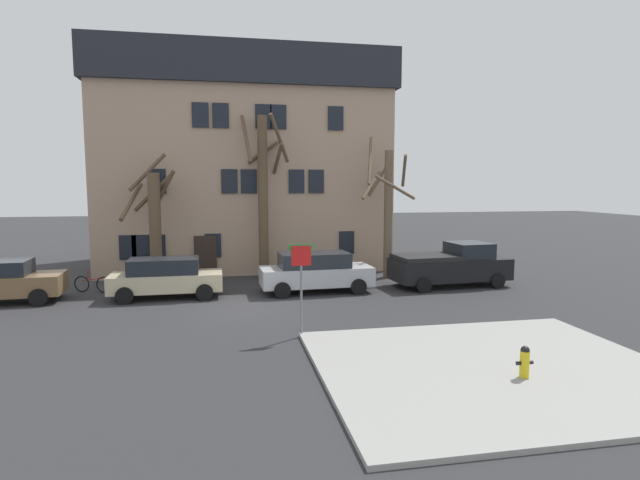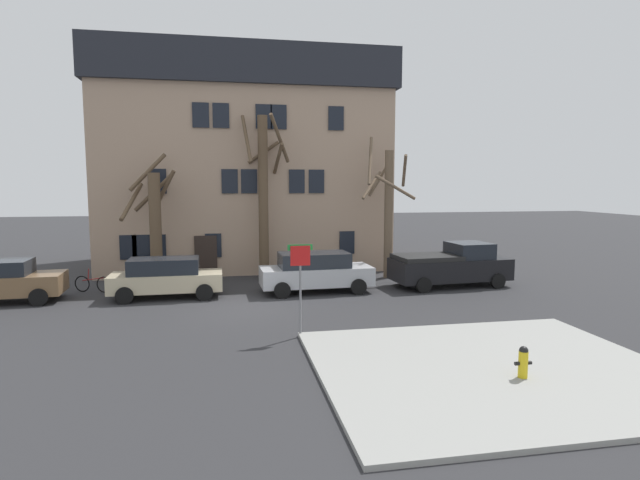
# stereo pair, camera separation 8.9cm
# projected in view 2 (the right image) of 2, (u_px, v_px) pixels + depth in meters

# --- Properties ---
(ground_plane) EXTENTS (120.00, 120.00, 0.00)m
(ground_plane) POSITION_uv_depth(u_px,v_px,m) (243.00, 309.00, 19.11)
(ground_plane) COLOR #2D2D30
(sidewalk_slab) EXTENTS (8.78, 7.57, 0.12)m
(sidewalk_slab) POSITION_uv_depth(u_px,v_px,m) (492.00, 369.00, 12.74)
(sidewalk_slab) COLOR #999993
(sidewalk_slab) RESTS_ON ground_plane
(building_main) EXTENTS (15.76, 9.23, 11.68)m
(building_main) POSITION_uv_depth(u_px,v_px,m) (245.00, 163.00, 29.62)
(building_main) COLOR tan
(building_main) RESTS_ON ground_plane
(tree_bare_near) EXTENTS (2.42, 2.25, 6.12)m
(tree_bare_near) POSITION_uv_depth(u_px,v_px,m) (154.00, 222.00, 23.29)
(tree_bare_near) COLOR brown
(tree_bare_near) RESTS_ON ground_plane
(tree_bare_mid) EXTENTS (2.38, 2.29, 8.02)m
(tree_bare_mid) POSITION_uv_depth(u_px,v_px,m) (264.00, 192.00, 24.79)
(tree_bare_mid) COLOR brown
(tree_bare_mid) RESTS_ON ground_plane
(tree_bare_far) EXTENTS (2.43, 2.47, 7.05)m
(tree_bare_far) POSITION_uv_depth(u_px,v_px,m) (388.00, 207.00, 25.12)
(tree_bare_far) COLOR brown
(tree_bare_far) RESTS_ON ground_plane
(car_brown_sedan) EXTENTS (4.49, 2.29, 1.69)m
(car_brown_sedan) POSITION_uv_depth(u_px,v_px,m) (3.00, 282.00, 19.98)
(car_brown_sedan) COLOR brown
(car_brown_sedan) RESTS_ON ground_plane
(car_beige_wagon) EXTENTS (4.50, 1.99, 1.65)m
(car_beige_wagon) POSITION_uv_depth(u_px,v_px,m) (166.00, 277.00, 20.87)
(car_beige_wagon) COLOR #C6B793
(car_beige_wagon) RESTS_ON ground_plane
(car_silver_wagon) EXTENTS (4.86, 2.23, 1.72)m
(car_silver_wagon) POSITION_uv_depth(u_px,v_px,m) (316.00, 271.00, 21.98)
(car_silver_wagon) COLOR #B7BABF
(car_silver_wagon) RESTS_ON ground_plane
(pickup_truck_black) EXTENTS (5.49, 2.60, 1.98)m
(pickup_truck_black) POSITION_uv_depth(u_px,v_px,m) (451.00, 265.00, 23.24)
(pickup_truck_black) COLOR black
(pickup_truck_black) RESTS_ON ground_plane
(fire_hydrant) EXTENTS (0.42, 0.22, 0.76)m
(fire_hydrant) POSITION_uv_depth(u_px,v_px,m) (523.00, 361.00, 11.95)
(fire_hydrant) COLOR gold
(fire_hydrant) RESTS_ON sidewalk_slab
(street_sign_pole) EXTENTS (0.76, 0.07, 2.86)m
(street_sign_pole) POSITION_uv_depth(u_px,v_px,m) (300.00, 273.00, 15.35)
(street_sign_pole) COLOR slate
(street_sign_pole) RESTS_ON ground_plane
(bicycle_leaning) EXTENTS (1.66, 0.65, 1.03)m
(bicycle_leaning) POSITION_uv_depth(u_px,v_px,m) (93.00, 284.00, 21.96)
(bicycle_leaning) COLOR black
(bicycle_leaning) RESTS_ON ground_plane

